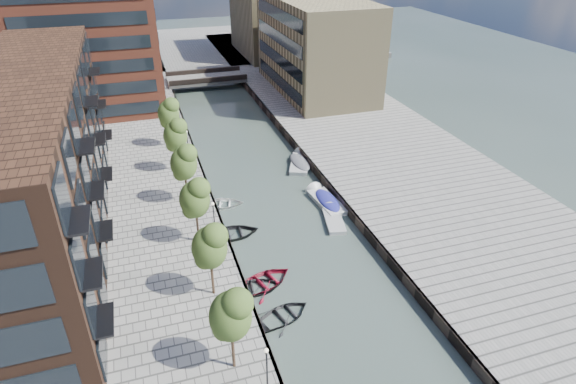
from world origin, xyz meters
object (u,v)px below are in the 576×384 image
tree_2 (209,245)px  motorboat_4 (300,162)px  car (285,85)px  tree_3 (194,197)px  sloop_2 (265,284)px  sloop_4 (232,236)px  tree_1 (230,313)px  motorboat_2 (333,218)px  tree_5 (175,134)px  bridge (206,79)px  sloop_0 (284,318)px  sloop_1 (256,290)px  motorboat_3 (325,200)px  tree_4 (183,161)px  tree_6 (168,112)px  sloop_3 (223,206)px

tree_2 → motorboat_4: tree_2 is taller
tree_2 → motorboat_4: bearing=55.8°
motorboat_4 → car: 26.16m
tree_3 → sloop_2: 9.09m
car → sloop_4: bearing=-100.5°
tree_1 → motorboat_2: size_ratio=1.23×
motorboat_4 → car: (6.28, 25.36, 1.34)m
motorboat_2 → motorboat_4: motorboat_4 is taller
tree_3 → tree_5: bearing=90.0°
bridge → tree_5: tree_5 is taller
sloop_0 → sloop_1: (-1.20, 3.49, 0.00)m
tree_5 → motorboat_3: tree_5 is taller
tree_3 → tree_1: bearing=-90.0°
tree_4 → sloop_2: bearing=-72.6°
sloop_1 → bridge: bearing=-2.8°
tree_3 → car: (20.10, 38.71, -3.73)m
bridge → tree_5: bearing=-104.4°
bridge → tree_2: (-8.50, -54.00, 3.92)m
bridge → tree_5: size_ratio=2.18×
tree_5 → car: (20.10, 24.71, -3.73)m
tree_6 → sloop_4: 20.71m
sloop_3 → tree_1: bearing=-176.2°
tree_2 → tree_5: 21.00m
tree_2 → sloop_1: 6.25m
tree_3 → car: tree_3 is taller
bridge → sloop_4: 46.12m
tree_1 → tree_2: size_ratio=1.00×
sloop_3 → motorboat_2: (9.55, -5.76, 0.09)m
sloop_1 → sloop_2: sloop_2 is taller
tree_5 → sloop_2: size_ratio=1.24×
tree_5 → motorboat_4: (13.81, -0.64, -5.07)m
tree_4 → sloop_1: bearing=-76.4°
tree_5 → sloop_1: tree_5 is taller
tree_3 → tree_2: bearing=-90.0°
sloop_3 → sloop_2: bearing=-163.5°
sloop_2 → tree_6: bearing=-11.9°
bridge → car: (11.60, -8.29, 0.19)m
car → motorboat_2: bearing=-87.0°
tree_4 → tree_6: size_ratio=1.00×
tree_4 → car: size_ratio=1.76×
bridge → tree_4: (-8.50, -40.00, 3.92)m
tree_3 → motorboat_2: size_ratio=1.23×
sloop_3 → motorboat_4: (10.51, 6.58, 0.23)m
bridge → tree_4: tree_4 is taller
tree_2 → tree_3: bearing=90.0°
tree_5 → sloop_2: tree_5 is taller
sloop_1 → sloop_4: bearing=4.0°
tree_1 → sloop_4: tree_1 is taller
tree_1 → tree_3: size_ratio=1.00×
sloop_4 → bridge: bearing=-5.4°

